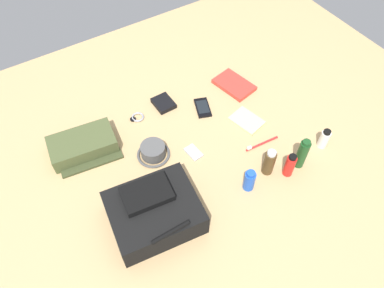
# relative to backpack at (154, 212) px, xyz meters

# --- Properties ---
(ground_plane) EXTENTS (2.64, 2.02, 0.02)m
(ground_plane) POSITION_rel_backpack_xyz_m (-0.31, -0.22, -0.08)
(ground_plane) COLOR tan
(ground_plane) RESTS_ON ground
(backpack) EXTENTS (0.37, 0.32, 0.15)m
(backpack) POSITION_rel_backpack_xyz_m (0.00, 0.00, 0.00)
(backpack) COLOR black
(backpack) RESTS_ON ground_plane
(toiletry_pouch) EXTENTS (0.31, 0.24, 0.08)m
(toiletry_pouch) POSITION_rel_backpack_xyz_m (0.11, -0.47, -0.03)
(toiletry_pouch) COLOR #47512D
(toiletry_pouch) RESTS_ON ground_plane
(bucket_hat) EXTENTS (0.15, 0.15, 0.06)m
(bucket_hat) POSITION_rel_backpack_xyz_m (-0.14, -0.28, -0.04)
(bucket_hat) COLOR #4F4F4F
(bucket_hat) RESTS_ON ground_plane
(toothpaste_tube) EXTENTS (0.04, 0.04, 0.11)m
(toothpaste_tube) POSITION_rel_backpack_xyz_m (-0.83, 0.08, -0.01)
(toothpaste_tube) COLOR white
(toothpaste_tube) RESTS_ON ground_plane
(shampoo_bottle) EXTENTS (0.04, 0.04, 0.17)m
(shampoo_bottle) POSITION_rel_backpack_xyz_m (-0.67, 0.10, 0.02)
(shampoo_bottle) COLOR #19471E
(shampoo_bottle) RESTS_ON ground_plane
(sunscreen_spray) EXTENTS (0.04, 0.04, 0.13)m
(sunscreen_spray) POSITION_rel_backpack_xyz_m (-0.59, 0.11, -0.00)
(sunscreen_spray) COLOR red
(sunscreen_spray) RESTS_ON ground_plane
(cologne_bottle) EXTENTS (0.05, 0.05, 0.14)m
(cologne_bottle) POSITION_rel_backpack_xyz_m (-0.53, 0.06, 0.00)
(cologne_bottle) COLOR #473319
(cologne_bottle) RESTS_ON ground_plane
(deodorant_spray) EXTENTS (0.05, 0.05, 0.11)m
(deodorant_spray) POSITION_rel_backpack_xyz_m (-0.41, 0.08, -0.01)
(deodorant_spray) COLOR blue
(deodorant_spray) RESTS_ON ground_plane
(paperback_novel) EXTENTS (0.17, 0.23, 0.02)m
(paperback_novel) POSITION_rel_backpack_xyz_m (-0.72, -0.45, -0.05)
(paperback_novel) COLOR red
(paperback_novel) RESTS_ON ground_plane
(cell_phone) EXTENTS (0.11, 0.14, 0.01)m
(cell_phone) POSITION_rel_backpack_xyz_m (-0.49, -0.40, -0.06)
(cell_phone) COLOR black
(cell_phone) RESTS_ON ground_plane
(media_player) EXTENTS (0.06, 0.09, 0.01)m
(media_player) POSITION_rel_backpack_xyz_m (-0.30, -0.20, -0.06)
(media_player) COLOR #B7B7BC
(media_player) RESTS_ON ground_plane
(wristwatch) EXTENTS (0.07, 0.06, 0.01)m
(wristwatch) POSITION_rel_backpack_xyz_m (-0.18, -0.52, -0.06)
(wristwatch) COLOR #99999E
(wristwatch) RESTS_ON ground_plane
(toothbrush) EXTENTS (0.17, 0.02, 0.02)m
(toothbrush) POSITION_rel_backpack_xyz_m (-0.59, -0.07, -0.06)
(toothbrush) COLOR red
(toothbrush) RESTS_ON ground_plane
(wallet) EXTENTS (0.09, 0.11, 0.02)m
(wallet) POSITION_rel_backpack_xyz_m (-0.34, -0.53, -0.05)
(wallet) COLOR black
(wallet) RESTS_ON ground_plane
(notepad) EXTENTS (0.14, 0.17, 0.02)m
(notepad) POSITION_rel_backpack_xyz_m (-0.62, -0.22, -0.06)
(notepad) COLOR beige
(notepad) RESTS_ON ground_plane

